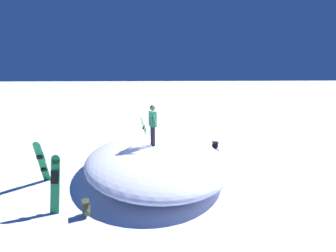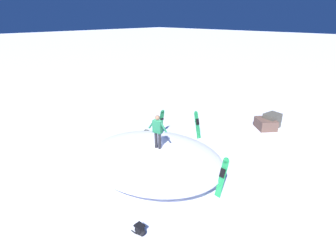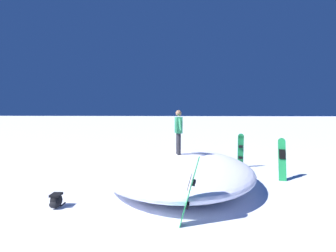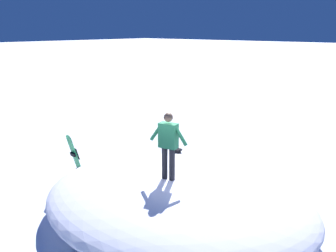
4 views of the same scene
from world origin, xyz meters
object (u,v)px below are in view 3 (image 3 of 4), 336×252
Objects in this scene: snowboard_secondary_upright at (190,190)px; snowboard_primary_upright at (241,150)px; snowboarder_standing at (178,129)px; backpack_far at (56,200)px; backpack_near at (220,161)px; snowboard_tertiary_upright at (282,158)px.

snowboard_primary_upright is at bearing -22.93° from snowboard_secondary_upright.
snowboarder_standing is at bearing 6.27° from snowboard_secondary_upright.
snowboarder_standing is 0.99× the size of snowboard_secondary_upright.
backpack_far is (-5.11, 6.19, -0.65)m from snowboard_primary_upright.
backpack_near reaches higher than backpack_far.
snowboarder_standing is 0.99× the size of snowboard_primary_upright.
snowboarder_standing reaches higher than snowboard_tertiary_upright.
snowboard_tertiary_upright is (-1.85, -1.17, -0.01)m from snowboard_primary_upright.
snowboarder_standing is 3.51m from snowboard_secondary_upright.
backpack_near is 7.61m from backpack_far.
snowboard_secondary_upright reaches higher than backpack_far.
snowboarder_standing is at bearing -53.09° from backpack_far.
snowboard_secondary_upright reaches higher than snowboard_primary_upright.
snowboard_secondary_upright is 5.47m from snowboard_tertiary_upright.
backpack_near is at bearing 68.05° from snowboard_primary_upright.
snowboard_primary_upright is at bearing -47.59° from snowboarder_standing.
backpack_far is (-3.26, 7.36, -0.63)m from snowboard_tertiary_upright.
snowboarder_standing is at bearing 100.76° from snowboard_tertiary_upright.
snowboard_primary_upright is 8.05m from backpack_far.
snowboard_secondary_upright is 3.23× the size of backpack_near.
snowboarder_standing is 1.01× the size of snowboard_tertiary_upright.
backpack_near is (2.22, 2.08, -0.60)m from snowboard_tertiary_upright.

